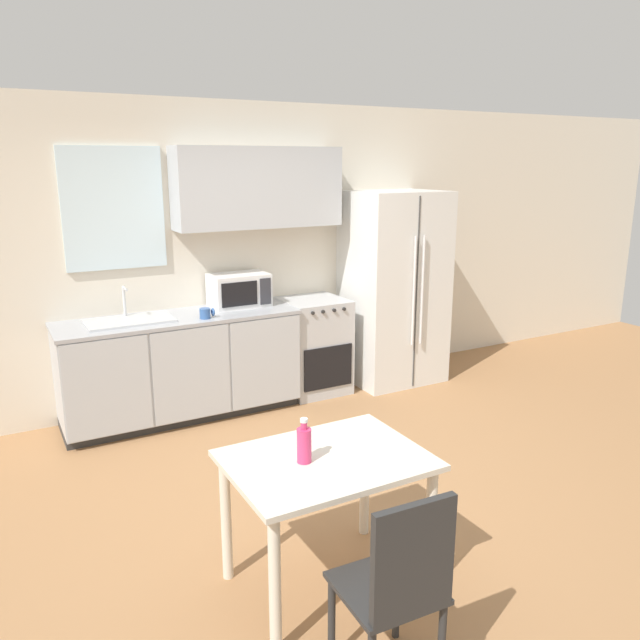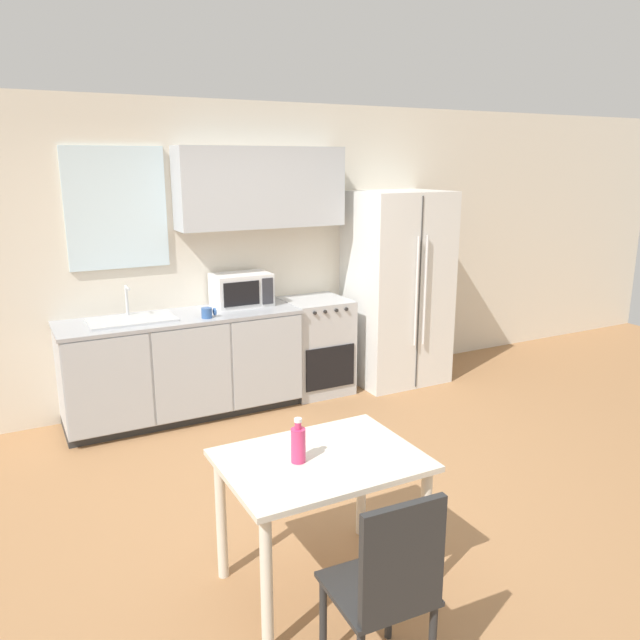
{
  "view_description": "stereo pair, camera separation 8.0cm",
  "coord_description": "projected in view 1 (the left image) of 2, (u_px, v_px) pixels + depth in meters",
  "views": [
    {
      "loc": [
        -1.75,
        -3.37,
        2.18
      ],
      "look_at": [
        0.38,
        0.5,
        1.05
      ],
      "focal_mm": 35.0,
      "sensor_mm": 36.0,
      "label": 1
    },
    {
      "loc": [
        -1.68,
        -3.41,
        2.18
      ],
      "look_at": [
        0.38,
        0.5,
        1.05
      ],
      "focal_mm": 35.0,
      "sensor_mm": 36.0,
      "label": 2
    }
  ],
  "objects": [
    {
      "name": "dining_table",
      "position": [
        326.0,
        479.0,
        3.16
      ],
      "size": [
        0.99,
        0.73,
        0.73
      ],
      "color": "beige",
      "rests_on": "ground_plane"
    },
    {
      "name": "drink_bottle",
      "position": [
        304.0,
        444.0,
        3.06
      ],
      "size": [
        0.07,
        0.07,
        0.23
      ],
      "color": "#DB386B",
      "rests_on": "dining_table"
    },
    {
      "name": "wall_back",
      "position": [
        209.0,
        245.0,
        5.59
      ],
      "size": [
        12.0,
        0.38,
        2.7
      ],
      "color": "beige",
      "rests_on": "ground_plane"
    },
    {
      "name": "oven_range",
      "position": [
        313.0,
        346.0,
        6.01
      ],
      "size": [
        0.58,
        0.6,
        0.91
      ],
      "color": "#B7BABC",
      "rests_on": "ground_plane"
    },
    {
      "name": "kitchen_sink",
      "position": [
        129.0,
        320.0,
        5.09
      ],
      "size": [
        0.69,
        0.39,
        0.27
      ],
      "color": "#B7BABC",
      "rests_on": "kitchen_counter"
    },
    {
      "name": "dining_chair_near",
      "position": [
        400.0,
        581.0,
        2.51
      ],
      "size": [
        0.42,
        0.42,
        0.93
      ],
      "rotation": [
        0.0,
        0.0,
        -0.04
      ],
      "color": "#282828",
      "rests_on": "ground_plane"
    },
    {
      "name": "microwave",
      "position": [
        239.0,
        290.0,
        5.61
      ],
      "size": [
        0.51,
        0.34,
        0.29
      ],
      "color": "silver",
      "rests_on": "kitchen_counter"
    },
    {
      "name": "coffee_mug",
      "position": [
        206.0,
        313.0,
        5.19
      ],
      "size": [
        0.12,
        0.09,
        0.09
      ],
      "color": "#335999",
      "rests_on": "kitchen_counter"
    },
    {
      "name": "refrigerator",
      "position": [
        394.0,
        288.0,
        6.23
      ],
      "size": [
        0.91,
        0.78,
        1.9
      ],
      "color": "silver",
      "rests_on": "ground_plane"
    },
    {
      "name": "ground_plane",
      "position": [
        307.0,
        493.0,
        4.22
      ],
      "size": [
        12.0,
        12.0,
        0.0
      ],
      "primitive_type": "plane",
      "color": "#9E7047"
    },
    {
      "name": "kitchen_counter",
      "position": [
        181.0,
        366.0,
        5.38
      ],
      "size": [
        2.03,
        0.63,
        0.91
      ],
      "color": "#333333",
      "rests_on": "ground_plane"
    }
  ]
}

